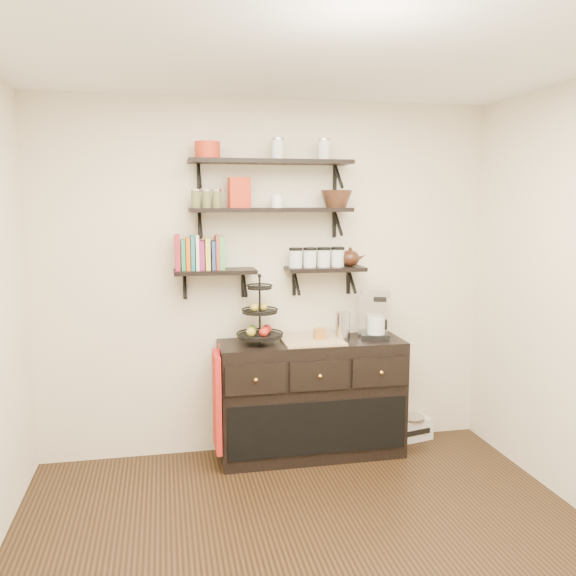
% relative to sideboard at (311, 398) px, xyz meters
% --- Properties ---
extents(floor, '(3.50, 3.50, 0.00)m').
position_rel_sideboard_xyz_m(floor, '(-0.29, -1.51, -0.45)').
color(floor, black).
rests_on(floor, ground).
extents(ceiling, '(3.50, 3.50, 0.02)m').
position_rel_sideboard_xyz_m(ceiling, '(-0.29, -1.51, 2.25)').
color(ceiling, white).
rests_on(ceiling, back_wall).
extents(back_wall, '(3.50, 0.02, 2.70)m').
position_rel_sideboard_xyz_m(back_wall, '(-0.29, 0.24, 0.90)').
color(back_wall, beige).
rests_on(back_wall, ground).
extents(shelf_top, '(1.20, 0.27, 0.23)m').
position_rel_sideboard_xyz_m(shelf_top, '(-0.29, 0.10, 1.78)').
color(shelf_top, black).
rests_on(shelf_top, back_wall).
extents(shelf_mid, '(1.20, 0.27, 0.23)m').
position_rel_sideboard_xyz_m(shelf_mid, '(-0.29, 0.10, 1.43)').
color(shelf_mid, black).
rests_on(shelf_mid, back_wall).
extents(shelf_low_left, '(0.60, 0.25, 0.23)m').
position_rel_sideboard_xyz_m(shelf_low_left, '(-0.71, 0.12, 0.98)').
color(shelf_low_left, black).
rests_on(shelf_low_left, back_wall).
extents(shelf_low_right, '(0.60, 0.25, 0.23)m').
position_rel_sideboard_xyz_m(shelf_low_right, '(0.13, 0.12, 0.98)').
color(shelf_low_right, black).
rests_on(shelf_low_right, back_wall).
extents(cookbooks, '(0.36, 0.15, 0.26)m').
position_rel_sideboard_xyz_m(cookbooks, '(-0.80, 0.12, 1.11)').
color(cookbooks, '#A81F33').
rests_on(cookbooks, shelf_low_left).
extents(glass_canisters, '(0.43, 0.10, 0.13)m').
position_rel_sideboard_xyz_m(glass_canisters, '(0.06, 0.12, 1.06)').
color(glass_canisters, silver).
rests_on(glass_canisters, shelf_low_right).
extents(sideboard, '(1.40, 0.50, 0.92)m').
position_rel_sideboard_xyz_m(sideboard, '(0.00, 0.00, 0.00)').
color(sideboard, black).
rests_on(sideboard, floor).
extents(fruit_stand, '(0.34, 0.34, 0.50)m').
position_rel_sideboard_xyz_m(fruit_stand, '(-0.39, 0.00, 0.62)').
color(fruit_stand, black).
rests_on(fruit_stand, sideboard).
extents(candle, '(0.08, 0.08, 0.08)m').
position_rel_sideboard_xyz_m(candle, '(0.06, 0.00, 0.50)').
color(candle, '#9C6224').
rests_on(candle, sideboard).
extents(coffee_maker, '(0.26, 0.26, 0.39)m').
position_rel_sideboard_xyz_m(coffee_maker, '(0.50, 0.03, 0.63)').
color(coffee_maker, black).
rests_on(coffee_maker, sideboard).
extents(thermal_carafe, '(0.11, 0.11, 0.22)m').
position_rel_sideboard_xyz_m(thermal_carafe, '(0.24, -0.02, 0.56)').
color(thermal_carafe, silver).
rests_on(thermal_carafe, sideboard).
extents(apron, '(0.04, 0.31, 0.72)m').
position_rel_sideboard_xyz_m(apron, '(-0.73, -0.10, 0.06)').
color(apron, '#9E1A11').
rests_on(apron, sideboard).
extents(radio, '(0.36, 0.27, 0.20)m').
position_rel_sideboard_xyz_m(radio, '(0.88, 0.13, -0.36)').
color(radio, silver).
rests_on(radio, floor).
extents(recipe_box, '(0.17, 0.09, 0.22)m').
position_rel_sideboard_xyz_m(recipe_box, '(-0.53, 0.10, 1.56)').
color(recipe_box, red).
rests_on(recipe_box, shelf_mid).
extents(walnut_bowl, '(0.24, 0.24, 0.13)m').
position_rel_sideboard_xyz_m(walnut_bowl, '(0.21, 0.10, 1.51)').
color(walnut_bowl, black).
rests_on(walnut_bowl, shelf_mid).
extents(ramekins, '(0.09, 0.09, 0.10)m').
position_rel_sideboard_xyz_m(ramekins, '(-0.25, 0.10, 1.50)').
color(ramekins, white).
rests_on(ramekins, shelf_mid).
extents(teapot, '(0.23, 0.19, 0.15)m').
position_rel_sideboard_xyz_m(teapot, '(0.33, 0.12, 1.07)').
color(teapot, black).
rests_on(teapot, shelf_low_right).
extents(red_pot, '(0.18, 0.18, 0.12)m').
position_rel_sideboard_xyz_m(red_pot, '(-0.75, 0.10, 1.86)').
color(red_pot, red).
rests_on(red_pot, shelf_top).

